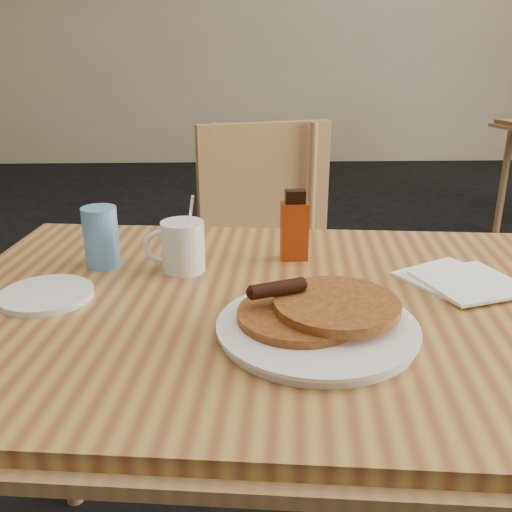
% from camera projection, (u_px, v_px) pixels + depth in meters
% --- Properties ---
extents(wall_back, '(8.00, 0.00, 8.00)m').
position_uv_depth(wall_back, '(239.00, 18.00, 5.50)').
color(wall_back, beige).
rests_on(wall_back, ground).
extents(main_table, '(1.37, 1.00, 0.75)m').
position_uv_depth(main_table, '(290.00, 321.00, 1.02)').
color(main_table, '#A9843C').
rests_on(main_table, floor).
extents(chair_main_far, '(0.52, 0.53, 0.95)m').
position_uv_depth(chair_main_far, '(265.00, 251.00, 1.78)').
color(chair_main_far, '#AE8052').
rests_on(chair_main_far, floor).
extents(pancake_plate, '(0.31, 0.31, 0.07)m').
position_uv_depth(pancake_plate, '(317.00, 321.00, 0.89)').
color(pancake_plate, white).
rests_on(pancake_plate, main_table).
extents(coffee_mug, '(0.12, 0.08, 0.16)m').
position_uv_depth(coffee_mug, '(182.00, 245.00, 1.12)').
color(coffee_mug, white).
rests_on(coffee_mug, main_table).
extents(syrup_bottle, '(0.06, 0.04, 0.15)m').
position_uv_depth(syrup_bottle, '(294.00, 228.00, 1.17)').
color(syrup_bottle, maroon).
rests_on(syrup_bottle, main_table).
extents(napkin_stack, '(0.24, 0.25, 0.01)m').
position_uv_depth(napkin_stack, '(461.00, 281.00, 1.07)').
color(napkin_stack, white).
rests_on(napkin_stack, main_table).
extents(blue_tumbler, '(0.07, 0.07, 0.12)m').
position_uv_depth(blue_tumbler, '(101.00, 237.00, 1.14)').
color(blue_tumbler, '#5D9CD9').
rests_on(blue_tumbler, main_table).
extents(side_saucer, '(0.18, 0.18, 0.01)m').
position_uv_depth(side_saucer, '(46.00, 295.00, 1.01)').
color(side_saucer, white).
rests_on(side_saucer, main_table).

